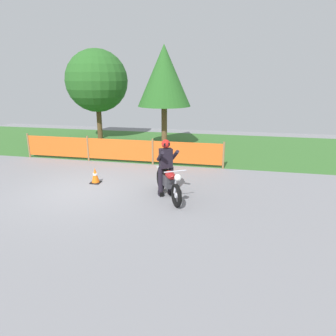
% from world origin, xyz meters
% --- Properties ---
extents(ground, '(24.00, 24.00, 0.02)m').
position_xyz_m(ground, '(0.00, 0.00, -0.01)').
color(ground, gray).
extents(grass_verge, '(24.00, 7.28, 0.01)m').
position_xyz_m(grass_verge, '(0.00, 6.96, 0.01)').
color(grass_verge, '#386B2D').
rests_on(grass_verge, ground).
extents(barrier_fence, '(8.47, 0.08, 1.05)m').
position_xyz_m(barrier_fence, '(0.00, 3.31, 0.54)').
color(barrier_fence, olive).
rests_on(barrier_fence, ground).
extents(tree_leftmost, '(3.36, 3.36, 4.87)m').
position_xyz_m(tree_leftmost, '(-2.94, 7.96, 3.18)').
color(tree_leftmost, brown).
rests_on(tree_leftmost, ground).
extents(tree_near_left, '(2.57, 2.57, 4.88)m').
position_xyz_m(tree_near_left, '(1.12, 6.67, 3.43)').
color(tree_near_left, brown).
rests_on(tree_near_left, ground).
extents(motorcycle_lead, '(1.17, 1.89, 1.00)m').
position_xyz_m(motorcycle_lead, '(2.75, -0.03, 0.49)').
color(motorcycle_lead, black).
rests_on(motorcycle_lead, ground).
extents(rider_lead, '(0.71, 0.72, 1.69)m').
position_xyz_m(rider_lead, '(2.64, 0.14, 0.92)').
color(rider_lead, black).
rests_on(rider_lead, ground).
extents(traffic_cone, '(0.32, 0.32, 0.53)m').
position_xyz_m(traffic_cone, '(0.10, 0.72, 0.26)').
color(traffic_cone, black).
rests_on(traffic_cone, ground).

